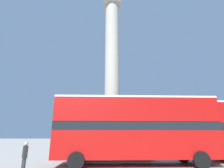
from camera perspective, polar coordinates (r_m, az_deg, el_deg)
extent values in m
plane|color=#ADA89E|center=(17.56, 0.00, -22.70)|extent=(200.00, 200.00, 0.00)
cube|color=#A39E8E|center=(17.51, 0.00, -20.93)|extent=(6.11, 6.11, 1.09)
cube|color=#A39E8E|center=(17.46, 0.00, -17.36)|extent=(4.40, 4.40, 1.09)
cylinder|color=#A39E8E|center=(19.04, 0.00, 7.09)|extent=(1.52, 1.52, 14.67)
cube|color=#A39E8E|center=(23.27, 0.00, 24.96)|extent=(2.05, 2.05, 0.90)
cube|color=#A80F0C|center=(12.63, 7.64, -18.79)|extent=(10.77, 2.87, 1.73)
cube|color=black|center=(12.64, 7.44, -13.62)|extent=(10.77, 2.82, 0.55)
cube|color=#A80F0C|center=(12.73, 7.27, -8.89)|extent=(10.77, 2.87, 1.55)
cube|color=silver|center=(12.86, 7.13, -5.20)|extent=(10.77, 2.87, 0.12)
cylinder|color=black|center=(14.99, 22.16, -20.73)|extent=(1.01, 0.33, 1.00)
cylinder|color=black|center=(12.65, 27.15, -21.18)|extent=(1.01, 0.33, 1.00)
cylinder|color=black|center=(13.93, -9.82, -22.05)|extent=(1.01, 0.33, 1.00)
cylinder|color=black|center=(11.38, -11.64, -23.27)|extent=(1.01, 0.33, 1.00)
cylinder|color=black|center=(17.82, 31.44, -18.73)|extent=(1.01, 0.34, 1.00)
cube|color=#A39E8E|center=(24.24, 29.02, -15.93)|extent=(3.75, 3.28, 2.60)
ellipsoid|color=brown|center=(24.34, 28.08, -9.17)|extent=(2.59, 1.86, 1.00)
cone|color=brown|center=(25.32, 29.48, -8.15)|extent=(1.11, 0.89, 1.05)
cylinder|color=brown|center=(24.44, 27.78, -6.97)|extent=(0.36, 0.36, 0.90)
sphere|color=brown|center=(24.53, 27.59, -5.61)|extent=(0.28, 0.28, 0.28)
cylinder|color=brown|center=(25.04, 28.94, -11.63)|extent=(0.20, 0.20, 1.09)
cylinder|color=brown|center=(24.73, 29.99, -11.45)|extent=(0.20, 0.20, 1.09)
cylinder|color=brown|center=(23.81, 26.78, -11.77)|extent=(0.20, 0.20, 1.09)
cylinder|color=brown|center=(23.48, 27.85, -11.59)|extent=(0.20, 0.20, 1.09)
cylinder|color=black|center=(15.94, -13.94, -22.17)|extent=(0.31, 0.31, 0.40)
cylinder|color=black|center=(15.86, -13.40, -14.51)|extent=(0.14, 0.14, 4.66)
sphere|color=white|center=(16.12, -12.81, -5.57)|extent=(0.37, 0.37, 0.37)
cylinder|color=#28282D|center=(10.79, -26.85, -22.95)|extent=(0.14, 0.14, 0.77)
cylinder|color=#28282D|center=(11.01, -27.14, -22.76)|extent=(0.14, 0.14, 0.77)
cube|color=black|center=(10.82, -26.50, -19.25)|extent=(0.38, 0.44, 0.61)
sphere|color=tan|center=(10.80, -26.21, -17.09)|extent=(0.21, 0.21, 0.21)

